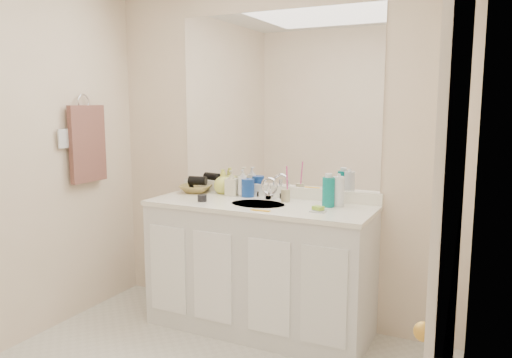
{
  "coord_description": "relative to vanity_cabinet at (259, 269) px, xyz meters",
  "views": [
    {
      "loc": [
        1.41,
        -1.91,
        1.54
      ],
      "look_at": [
        0.0,
        0.97,
        1.05
      ],
      "focal_mm": 35.0,
      "sensor_mm": 36.0,
      "label": 1
    }
  ],
  "objects": [
    {
      "name": "wall_back",
      "position": [
        0.0,
        0.28,
        0.77
      ],
      "size": [
        2.6,
        0.02,
        2.4
      ],
      "primitive_type": "cube",
      "color": "beige",
      "rests_on": "floor"
    },
    {
      "name": "wall_right",
      "position": [
        1.3,
        -1.02,
        0.77
      ],
      "size": [
        0.02,
        2.6,
        2.4
      ],
      "primitive_type": "cube",
      "color": "beige",
      "rests_on": "floor"
    },
    {
      "name": "vanity_cabinet",
      "position": [
        0.0,
        0.0,
        0.0
      ],
      "size": [
        1.5,
        0.55,
        0.85
      ],
      "primitive_type": "cube",
      "color": "silver",
      "rests_on": "floor"
    },
    {
      "name": "countertop",
      "position": [
        0.0,
        0.0,
        0.44
      ],
      "size": [
        1.52,
        0.57,
        0.03
      ],
      "primitive_type": "cube",
      "color": "white",
      "rests_on": "vanity_cabinet"
    },
    {
      "name": "backsplash",
      "position": [
        0.0,
        0.26,
        0.5
      ],
      "size": [
        1.52,
        0.03,
        0.08
      ],
      "primitive_type": "cube",
      "color": "white",
      "rests_on": "countertop"
    },
    {
      "name": "sink_basin",
      "position": [
        0.0,
        -0.02,
        0.44
      ],
      "size": [
        0.37,
        0.37,
        0.02
      ],
      "primitive_type": "cylinder",
      "color": "beige",
      "rests_on": "countertop"
    },
    {
      "name": "faucet",
      "position": [
        0.0,
        0.16,
        0.51
      ],
      "size": [
        0.02,
        0.02,
        0.11
      ],
      "primitive_type": "cylinder",
      "color": "silver",
      "rests_on": "countertop"
    },
    {
      "name": "mirror",
      "position": [
        0.0,
        0.27,
        1.14
      ],
      "size": [
        1.48,
        0.01,
        1.2
      ],
      "primitive_type": "cube",
      "color": "white",
      "rests_on": "wall_back"
    },
    {
      "name": "blue_mug",
      "position": [
        -0.18,
        0.18,
        0.52
      ],
      "size": [
        0.1,
        0.1,
        0.13
      ],
      "primitive_type": "cylinder",
      "rotation": [
        0.0,
        0.0,
        0.07
      ],
      "color": "#163F98",
      "rests_on": "countertop"
    },
    {
      "name": "tan_cup",
      "position": [
        0.14,
        0.13,
        0.5
      ],
      "size": [
        0.08,
        0.08,
        0.08
      ],
      "primitive_type": "cylinder",
      "rotation": [
        0.0,
        0.0,
        -0.26
      ],
      "color": "tan",
      "rests_on": "countertop"
    },
    {
      "name": "toothbrush",
      "position": [
        0.15,
        0.13,
        0.6
      ],
      "size": [
        0.02,
        0.04,
        0.19
      ],
      "primitive_type": "cylinder",
      "rotation": [
        0.14,
        0.0,
        0.17
      ],
      "color": "#E33B91",
      "rests_on": "tan_cup"
    },
    {
      "name": "mouthwash_bottle",
      "position": [
        0.45,
        0.1,
        0.55
      ],
      "size": [
        0.1,
        0.1,
        0.19
      ],
      "primitive_type": "cylinder",
      "rotation": [
        0.0,
        0.0,
        -0.2
      ],
      "color": "#0A817A",
      "rests_on": "countertop"
    },
    {
      "name": "clear_pump_bottle",
      "position": [
        0.5,
        0.13,
        0.55
      ],
      "size": [
        0.09,
        0.09,
        0.19
      ],
      "primitive_type": "cylinder",
      "rotation": [
        0.0,
        0.0,
        0.37
      ],
      "color": "white",
      "rests_on": "countertop"
    },
    {
      "name": "soap_dish",
      "position": [
        0.44,
        -0.09,
        0.46
      ],
      "size": [
        0.1,
        0.08,
        0.01
      ],
      "primitive_type": "cube",
      "rotation": [
        0.0,
        0.0,
        0.03
      ],
      "color": "silver",
      "rests_on": "countertop"
    },
    {
      "name": "green_soap",
      "position": [
        0.44,
        -0.09,
        0.48
      ],
      "size": [
        0.08,
        0.07,
        0.02
      ],
      "primitive_type": "cube",
      "rotation": [
        0.0,
        0.0,
        -0.41
      ],
      "color": "#91C830",
      "rests_on": "soap_dish"
    },
    {
      "name": "orange_comb",
      "position": [
        0.11,
        -0.21,
        0.46
      ],
      "size": [
        0.13,
        0.03,
        0.01
      ],
      "primitive_type": "cube",
      "rotation": [
        0.0,
        0.0,
        0.03
      ],
      "color": "yellow",
      "rests_on": "countertop"
    },
    {
      "name": "dark_jar",
      "position": [
        -0.38,
        -0.11,
        0.48
      ],
      "size": [
        0.08,
        0.08,
        0.04
      ],
      "primitive_type": "cylinder",
      "rotation": [
        0.0,
        0.0,
        -0.21
      ],
      "color": "black",
      "rests_on": "countertop"
    },
    {
      "name": "soap_bottle_white",
      "position": [
        -0.22,
        0.19,
        0.55
      ],
      "size": [
        0.09,
        0.09,
        0.19
      ],
      "primitive_type": "imported",
      "rotation": [
        0.0,
        0.0,
        0.2
      ],
      "color": "silver",
      "rests_on": "countertop"
    },
    {
      "name": "soap_bottle_cream",
      "position": [
        -0.31,
        0.18,
        0.55
      ],
      "size": [
        0.1,
        0.1,
        0.18
      ],
      "primitive_type": "imported",
      "rotation": [
        0.0,
        0.0,
        0.19
      ],
      "color": "beige",
      "rests_on": "countertop"
    },
    {
      "name": "soap_bottle_yellow",
      "position": [
        -0.4,
        0.21,
        0.54
      ],
      "size": [
        0.15,
        0.15,
        0.18
      ],
      "primitive_type": "imported",
      "rotation": [
        0.0,
        0.0,
        -0.06
      ],
      "color": "#D8DE56",
      "rests_on": "countertop"
    },
    {
      "name": "wicker_basket",
      "position": [
        -0.6,
        0.16,
        0.48
      ],
      "size": [
        0.28,
        0.28,
        0.06
      ],
      "primitive_type": "imported",
      "rotation": [
        0.0,
        0.0,
        0.23
      ],
      "color": "olive",
      "rests_on": "countertop"
    },
    {
      "name": "hair_dryer",
      "position": [
        -0.58,
        0.16,
        0.54
      ],
      "size": [
        0.14,
        0.09,
        0.07
      ],
      "primitive_type": "cylinder",
      "rotation": [
        0.0,
        1.57,
        0.2
      ],
      "color": "black",
      "rests_on": "wicker_basket"
    },
    {
      "name": "towel_ring",
      "position": [
        -1.27,
        -0.25,
        1.12
      ],
      "size": [
        0.01,
        0.11,
        0.11
      ],
      "primitive_type": "torus",
      "rotation": [
        0.0,
        1.57,
        0.0
      ],
      "color": "silver",
      "rests_on": "wall_left"
    },
    {
      "name": "hand_towel",
      "position": [
        -1.25,
        -0.25,
        0.82
      ],
      "size": [
        0.04,
        0.32,
        0.55
      ],
      "primitive_type": "cube",
      "color": "#50302B",
      "rests_on": "towel_ring"
    },
    {
      "name": "switch_plate",
      "position": [
        -1.27,
        -0.45,
        0.88
      ],
      "size": [
        0.01,
        0.08,
        0.13
      ],
      "primitive_type": "cube",
      "color": "silver",
      "rests_on": "wall_left"
    },
    {
      "name": "door",
      "position": [
        1.29,
        -1.32,
        0.57
      ],
      "size": [
        0.02,
        0.82,
        2.0
      ],
      "primitive_type": "cube",
      "color": "white",
      "rests_on": "floor"
    }
  ]
}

